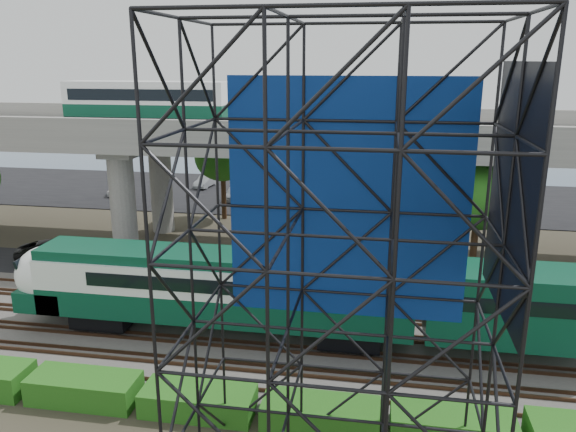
# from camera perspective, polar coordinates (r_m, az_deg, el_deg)

# --- Properties ---
(ground) EXTENTS (140.00, 140.00, 0.00)m
(ground) POSITION_cam_1_polar(r_m,az_deg,el_deg) (28.31, -8.19, -14.00)
(ground) COLOR #474233
(ground) RESTS_ON ground
(ballast_bed) EXTENTS (90.00, 12.00, 0.20)m
(ballast_bed) POSITION_cam_1_polar(r_m,az_deg,el_deg) (29.93, -7.01, -12.00)
(ballast_bed) COLOR slate
(ballast_bed) RESTS_ON ground
(service_road) EXTENTS (90.00, 5.00, 0.08)m
(service_road) POSITION_cam_1_polar(r_m,az_deg,el_deg) (37.43, -3.30, -6.18)
(service_road) COLOR black
(service_road) RESTS_ON ground
(parking_lot) EXTENTS (90.00, 18.00, 0.08)m
(parking_lot) POSITION_cam_1_polar(r_m,az_deg,el_deg) (59.52, 1.75, 2.12)
(parking_lot) COLOR black
(parking_lot) RESTS_ON ground
(harbor_water) EXTENTS (140.00, 40.00, 0.03)m
(harbor_water) POSITION_cam_1_polar(r_m,az_deg,el_deg) (80.94, 3.94, 5.68)
(harbor_water) COLOR #41546B
(harbor_water) RESTS_ON ground
(rail_tracks) EXTENTS (90.00, 9.52, 0.16)m
(rail_tracks) POSITION_cam_1_polar(r_m,az_deg,el_deg) (29.85, -7.02, -11.69)
(rail_tracks) COLOR #472D1E
(rail_tracks) RESTS_ON ballast_bed
(commuter_train) EXTENTS (29.30, 3.06, 4.30)m
(commuter_train) POSITION_cam_1_polar(r_m,az_deg,el_deg) (28.19, -2.56, -7.44)
(commuter_train) COLOR black
(commuter_train) RESTS_ON rail_tracks
(overpass) EXTENTS (80.00, 12.00, 12.40)m
(overpass) POSITION_cam_1_polar(r_m,az_deg,el_deg) (40.67, -2.67, 7.54)
(overpass) COLOR #9E9B93
(overpass) RESTS_ON ground
(scaffold_tower) EXTENTS (9.36, 6.36, 15.00)m
(scaffold_tower) POSITION_cam_1_polar(r_m,az_deg,el_deg) (16.69, 5.17, -7.16)
(scaffold_tower) COLOR black
(scaffold_tower) RESTS_ON ground
(hedge_strip) EXTENTS (34.60, 1.80, 1.20)m
(hedge_strip) POSITION_cam_1_polar(r_m,az_deg,el_deg) (24.27, -9.09, -17.99)
(hedge_strip) COLOR #1B6016
(hedge_strip) RESTS_ON ground
(trees) EXTENTS (40.94, 16.94, 7.69)m
(trees) POSITION_cam_1_polar(r_m,az_deg,el_deg) (42.30, -7.88, 4.09)
(trees) COLOR #382314
(trees) RESTS_ON ground
(suv) EXTENTS (5.91, 4.31, 1.49)m
(suv) POSITION_cam_1_polar(r_m,az_deg,el_deg) (43.16, -22.48, -3.28)
(suv) COLOR black
(suv) RESTS_ON service_road
(parked_cars) EXTENTS (40.97, 9.64, 1.32)m
(parked_cars) POSITION_cam_1_polar(r_m,az_deg,el_deg) (58.70, 3.01, 2.58)
(parked_cars) COLOR white
(parked_cars) RESTS_ON parking_lot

